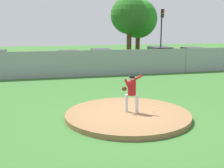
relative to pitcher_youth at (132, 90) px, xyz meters
The scene contains 13 objects.
ground_plane 6.06m from the pitcher_youth, 91.55° to the left, with size 80.00×80.00×0.00m, color #386B2D.
asphalt_strip 14.50m from the pitcher_youth, 90.64° to the left, with size 44.00×7.00×0.01m, color #2B2B2D.
pitchers_mound 1.03m from the pitcher_youth, 165.11° to the right, with size 5.01×5.01×0.20m, color olive.
pitcher_youth is the anchor object (origin of this frame).
baseball 1.27m from the pitcher_youth, 13.78° to the right, with size 0.07×0.07×0.07m, color white.
chainlink_fence 9.96m from the pitcher_youth, 90.93° to the left, with size 39.50×0.07×2.01m.
parked_car_charcoal 14.88m from the pitcher_youth, 82.84° to the left, with size 2.13×4.38×1.62m.
parked_car_red 16.07m from the pitcher_youth, 62.74° to the left, with size 2.08×4.71×1.76m.
parked_car_navy 14.26m from the pitcher_youth, 94.60° to the left, with size 1.94×4.25×1.57m.
parked_car_white 18.52m from the pitcher_youth, 53.02° to the left, with size 2.06×4.28×1.60m.
traffic_light_far 21.27m from the pitcher_youth, 63.32° to the left, with size 0.28×0.46×5.47m.
tree_bushy_near 24.24m from the pitcher_youth, 72.95° to the left, with size 4.50×4.50×7.20m.
tree_slender_far 26.28m from the pitcher_youth, 70.48° to the left, with size 4.91×4.91×7.06m.
Camera 1 is at (-3.25, -10.46, 3.57)m, focal length 45.52 mm.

